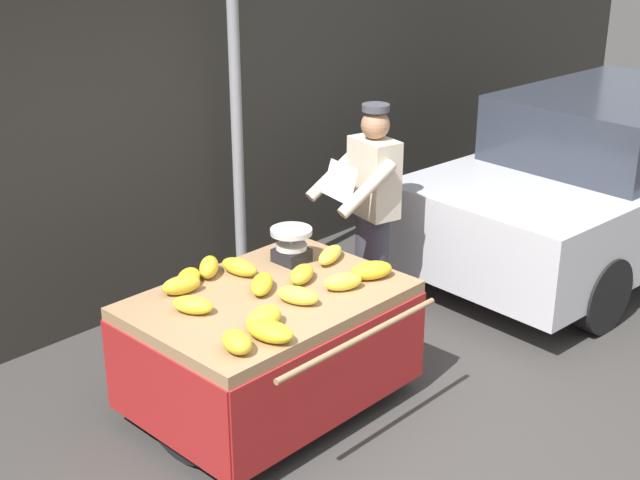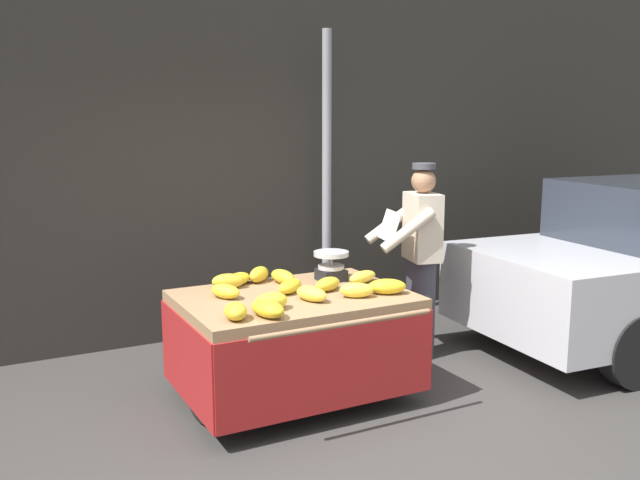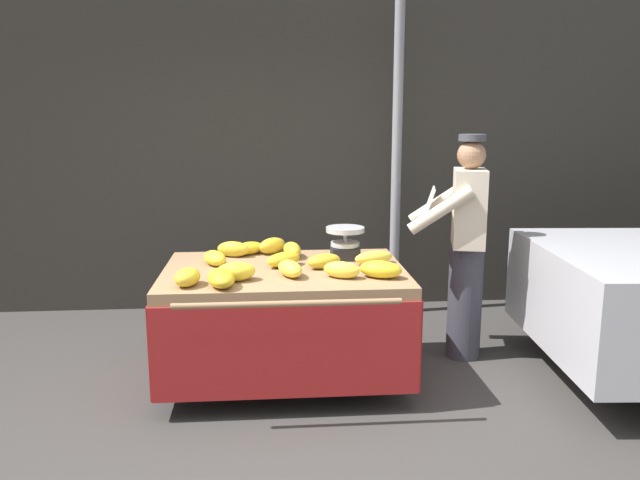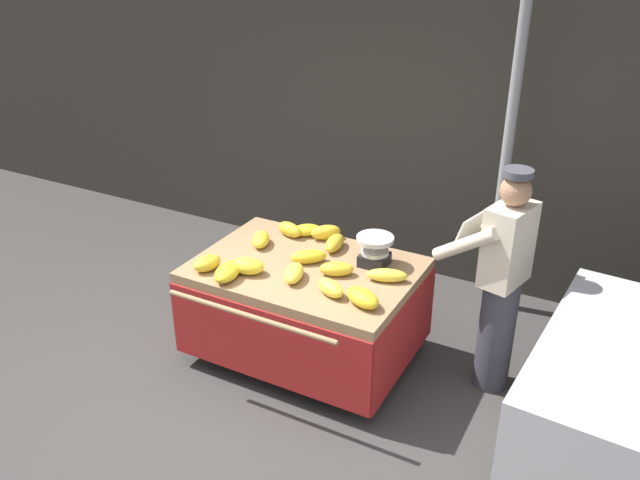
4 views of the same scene
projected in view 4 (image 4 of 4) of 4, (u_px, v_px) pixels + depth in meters
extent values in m
plane|color=#383533|center=(229.00, 411.00, 4.71)|extent=(60.00, 60.00, 0.00)
cube|color=#2D2B26|center=(391.00, 71.00, 6.06)|extent=(16.00, 0.24, 3.81)
cylinder|color=gray|center=(507.00, 151.00, 5.40)|extent=(0.09, 0.09, 2.91)
cube|color=#93704C|center=(305.00, 270.00, 4.97)|extent=(1.64, 1.16, 0.08)
cylinder|color=black|center=(228.00, 292.00, 5.46)|extent=(0.05, 0.77, 0.77)
cylinder|color=#B7B7BC|center=(225.00, 291.00, 5.48)|extent=(0.01, 0.14, 0.14)
cylinder|color=black|center=(394.00, 341.00, 4.83)|extent=(0.05, 0.77, 0.77)
cylinder|color=#B7B7BC|center=(398.00, 342.00, 4.82)|extent=(0.01, 0.14, 0.14)
cylinder|color=#4C4742|center=(335.00, 288.00, 5.55)|extent=(0.05, 0.05, 0.74)
cube|color=maroon|center=(266.00, 347.00, 4.66)|extent=(1.64, 0.02, 0.60)
cube|color=maroon|center=(339.00, 277.00, 5.58)|extent=(1.64, 0.02, 0.60)
cube|color=maroon|center=(219.00, 284.00, 5.47)|extent=(0.02, 1.16, 0.60)
cube|color=maroon|center=(405.00, 337.00, 4.77)|extent=(0.02, 1.16, 0.60)
cylinder|color=#93704C|center=(249.00, 316.00, 4.36)|extent=(1.32, 0.04, 0.04)
cube|color=black|center=(374.00, 259.00, 4.95)|extent=(0.20, 0.20, 0.09)
cylinder|color=#B7B7BC|center=(375.00, 248.00, 4.90)|extent=(0.02, 0.02, 0.11)
cylinder|color=#B7B7BC|center=(375.00, 239.00, 4.87)|extent=(0.28, 0.28, 0.04)
cylinder|color=#B7B7BC|center=(375.00, 252.00, 4.92)|extent=(0.21, 0.21, 0.03)
ellipsoid|color=yellow|center=(247.00, 266.00, 4.82)|extent=(0.28, 0.21, 0.12)
ellipsoid|color=yellow|center=(387.00, 275.00, 4.72)|extent=(0.32, 0.21, 0.09)
ellipsoid|color=gold|center=(326.00, 232.00, 5.34)|extent=(0.26, 0.26, 0.12)
ellipsoid|color=gold|center=(335.00, 243.00, 5.18)|extent=(0.16, 0.29, 0.11)
ellipsoid|color=gold|center=(308.00, 257.00, 4.98)|extent=(0.30, 0.28, 0.10)
ellipsoid|color=yellow|center=(261.00, 239.00, 5.24)|extent=(0.23, 0.28, 0.10)
ellipsoid|color=gold|center=(290.00, 229.00, 5.39)|extent=(0.27, 0.19, 0.12)
ellipsoid|color=gold|center=(306.00, 230.00, 5.41)|extent=(0.27, 0.26, 0.09)
ellipsoid|color=gold|center=(337.00, 269.00, 4.80)|extent=(0.28, 0.23, 0.10)
ellipsoid|color=yellow|center=(294.00, 273.00, 4.74)|extent=(0.21, 0.30, 0.11)
ellipsoid|color=yellow|center=(330.00, 288.00, 4.55)|extent=(0.27, 0.22, 0.11)
ellipsoid|color=gold|center=(363.00, 298.00, 4.43)|extent=(0.32, 0.26, 0.11)
ellipsoid|color=gold|center=(207.00, 263.00, 4.87)|extent=(0.20, 0.25, 0.11)
ellipsoid|color=gold|center=(228.00, 272.00, 4.75)|extent=(0.22, 0.32, 0.11)
cylinder|color=#383842|center=(496.00, 334.00, 4.81)|extent=(0.26, 0.26, 0.88)
cube|color=beige|center=(508.00, 245.00, 4.49)|extent=(0.31, 0.42, 0.58)
sphere|color=#9E7051|center=(516.00, 191.00, 4.31)|extent=(0.21, 0.21, 0.21)
cylinder|color=#3F3F47|center=(518.00, 173.00, 4.26)|extent=(0.20, 0.20, 0.05)
cylinder|color=beige|center=(465.00, 244.00, 4.47)|extent=(0.49, 0.20, 0.37)
cylinder|color=beige|center=(495.00, 225.00, 4.75)|extent=(0.49, 0.20, 0.37)
cube|color=silver|center=(470.00, 230.00, 4.66)|extent=(0.17, 0.35, 0.25)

